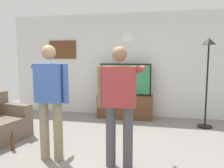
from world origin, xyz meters
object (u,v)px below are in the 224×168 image
Objects in this scene: tv_stand at (125,106)px; television at (125,79)px; beverage_bottle at (12,142)px; floor_lamp at (208,64)px; wall_clock at (127,38)px; framed_picture at (63,50)px; person_standing_nearer_couch at (120,99)px; person_standing_nearer_lamp at (50,96)px.

television is at bearing 90.00° from tv_stand.
beverage_bottle is (-1.55, -2.41, -0.16)m from tv_stand.
beverage_bottle is at bearing -149.44° from floor_lamp.
wall_clock is 0.33× the size of framed_picture.
framed_picture is 3.77m from floor_lamp.
wall_clock is 3.09m from person_standing_nearer_couch.
tv_stand is 2.87m from beverage_bottle.
floor_lamp is at bearing -10.42° from framed_picture.
television is 1.98m from framed_picture.
person_standing_nearer_lamp is at bearing 178.98° from person_standing_nearer_couch.
floor_lamp reaches higher than television.
beverage_bottle is at bearing -119.85° from wall_clock.
television is at bearing -90.00° from wall_clock.
television is 0.66× the size of floor_lamp.
person_standing_nearer_lamp reaches higher than beverage_bottle.
beverage_bottle is at bearing -122.74° from tv_stand.
person_standing_nearer_couch is 5.19× the size of beverage_bottle.
person_standing_nearer_lamp is at bearing -11.42° from beverage_bottle.
framed_picture is at bearing 179.84° from wall_clock.
wall_clock is 0.15× the size of person_standing_nearer_lamp.
framed_picture is (-1.81, 0.30, 1.47)m from tv_stand.
framed_picture is at bearing 169.58° from floor_lamp.
framed_picture is 0.40× the size of floor_lamp.
floor_lamp reaches higher than person_standing_nearer_couch.
television is 0.75× the size of person_standing_nearer_couch.
person_standing_nearer_couch is at bearing -125.09° from floor_lamp.
person_standing_nearer_lamp reaches higher than tv_stand.
person_standing_nearer_couch is (0.33, -2.88, -1.07)m from wall_clock.
wall_clock is at bearing 96.50° from person_standing_nearer_couch.
floor_lamp is 1.15× the size of person_standing_nearer_couch.
tv_stand is at bearing -9.24° from framed_picture.
tv_stand is 5.38× the size of wall_clock.
person_standing_nearer_couch is 2.07m from beverage_bottle.
wall_clock is at bearing 60.15° from beverage_bottle.
person_standing_nearer_couch reaches higher than television.
television is 2.72m from person_standing_nearer_lamp.
television is 2.66m from person_standing_nearer_couch.
person_standing_nearer_couch is (0.33, -2.59, 0.69)m from tv_stand.
person_standing_nearer_couch is at bearing -53.44° from framed_picture.
framed_picture reaches higher than floor_lamp.
framed_picture is 0.46× the size of person_standing_nearer_couch.
television is 1.97m from floor_lamp.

